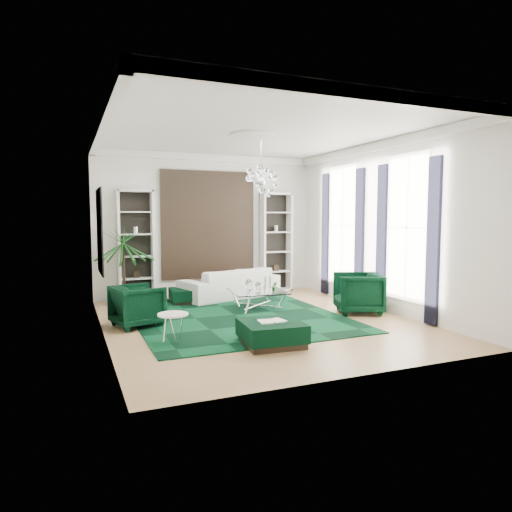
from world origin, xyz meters
name	(u,v)px	position (x,y,z in m)	size (l,w,h in m)	color
floor	(258,321)	(0.00, 0.00, -0.01)	(6.00, 7.00, 0.02)	tan
ceiling	(258,131)	(0.00, 0.00, 3.81)	(6.00, 7.00, 0.02)	white
wall_back	(208,225)	(0.00, 3.51, 1.90)	(6.00, 0.02, 3.80)	silver
wall_front	(363,234)	(0.00, -3.51, 1.90)	(6.00, 0.02, 3.80)	silver
wall_left	(100,230)	(-3.01, 0.00, 1.90)	(0.02, 7.00, 3.80)	silver
wall_right	(380,227)	(3.01, 0.00, 1.90)	(0.02, 7.00, 3.80)	silver
crown_molding	(258,137)	(0.00, 0.00, 3.70)	(6.00, 7.00, 0.18)	white
ceiling_medallion	(252,136)	(0.00, 0.30, 3.77)	(0.90, 0.90, 0.05)	white
tapestry	(208,225)	(0.00, 3.46, 1.90)	(2.50, 0.06, 2.80)	black
shelving_left	(136,245)	(-1.95, 3.31, 1.40)	(0.90, 0.38, 2.80)	white
shelving_right	(276,242)	(1.95, 3.31, 1.40)	(0.90, 0.38, 2.80)	white
painting	(100,231)	(-2.97, 0.60, 1.85)	(0.04, 1.30, 1.60)	black
window_near	(407,228)	(2.99, -0.90, 1.90)	(0.03, 1.10, 2.90)	white
curtain_near_a	(433,241)	(2.96, -1.68, 1.65)	(0.07, 0.30, 3.25)	black
curtain_near_b	(382,238)	(2.96, -0.12, 1.65)	(0.07, 0.30, 3.25)	black
window_far	(343,225)	(2.99, 1.50, 1.90)	(0.03, 1.10, 2.90)	white
curtain_far_a	(359,236)	(2.96, 0.72, 1.65)	(0.07, 0.30, 3.25)	black
curtain_far_b	(325,234)	(2.96, 2.28, 1.65)	(0.07, 0.30, 3.25)	black
rug	(234,315)	(-0.28, 0.64, 0.01)	(4.20, 5.00, 0.02)	black
sofa	(230,283)	(0.35, 2.71, 0.39)	(2.64, 1.03, 0.77)	white
armchair_left	(137,306)	(-2.33, 0.50, 0.40)	(0.86, 0.89, 0.81)	black
armchair_right	(358,293)	(2.34, -0.14, 0.45)	(0.95, 0.98, 0.89)	black
coffee_table	(258,300)	(0.48, 1.16, 0.21)	(1.21, 1.21, 0.42)	white
ottoman_side	(187,296)	(-0.88, 2.46, 0.18)	(0.80, 0.80, 0.35)	black
ottoman_front	(272,333)	(-0.47, -1.69, 0.20)	(0.98, 0.98, 0.39)	black
book	(272,321)	(-0.47, -1.69, 0.41)	(0.45, 0.30, 0.03)	white
side_table	(173,329)	(-1.96, -0.97, 0.25)	(0.51, 0.51, 0.50)	white
palm	(123,255)	(-2.31, 2.86, 1.21)	(1.52, 1.52, 2.43)	#19591E
chandelier	(261,182)	(0.22, 0.36, 2.85)	(0.77, 0.77, 0.69)	white
table_plant	(274,287)	(0.78, 0.90, 0.53)	(0.12, 0.10, 0.22)	#19591E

